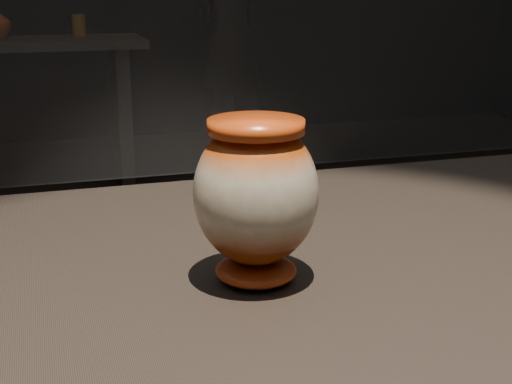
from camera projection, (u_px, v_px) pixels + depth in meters
main_vase at (256, 195)px, 0.80m from camera, size 0.19×0.19×0.19m
back_vase_right at (79, 26)px, 4.24m from camera, size 0.08×0.08×0.13m
visitor at (230, 37)px, 4.95m from camera, size 0.74×0.69×1.70m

